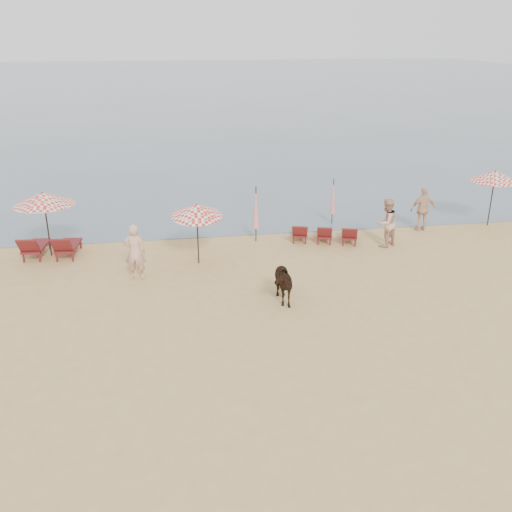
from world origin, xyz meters
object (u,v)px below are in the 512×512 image
at_px(umbrella_open_left_a, 44,199).
at_px(umbrella_closed_right, 333,197).
at_px(beachgoer_left, 135,252).
at_px(lounger_cluster_right, 325,233).
at_px(beachgoer_right_a, 386,223).
at_px(lounger_cluster_left, 50,246).
at_px(umbrella_closed_left, 256,208).
at_px(beachgoer_right_b, 423,209).
at_px(umbrella_open_right, 495,176).
at_px(cow, 279,281).
at_px(umbrella_open_left_b, 197,210).

height_order(umbrella_open_left_a, umbrella_closed_right, umbrella_open_left_a).
bearing_deg(beachgoer_left, lounger_cluster_right, -152.90).
xyz_separation_m(umbrella_closed_right, beachgoer_right_a, (1.27, -2.93, -0.27)).
bearing_deg(lounger_cluster_left, umbrella_closed_left, 9.99).
distance_m(lounger_cluster_right, beachgoer_left, 7.62).
relative_size(lounger_cluster_right, beachgoer_right_b, 1.51).
bearing_deg(umbrella_open_right, umbrella_closed_right, 168.38).
xyz_separation_m(cow, beachgoer_right_b, (7.14, 5.62, 0.26)).
height_order(umbrella_open_left_a, beachgoer_right_a, umbrella_open_left_a).
relative_size(umbrella_open_left_b, beachgoer_right_b, 1.24).
bearing_deg(umbrella_open_left_a, beachgoer_right_b, 13.33).
bearing_deg(beachgoer_right_b, umbrella_open_left_a, -0.21).
bearing_deg(cow, beachgoer_right_b, 33.91).
relative_size(umbrella_open_left_a, umbrella_closed_left, 1.10).
height_order(lounger_cluster_right, beachgoer_left, beachgoer_left).
height_order(lounger_cluster_right, umbrella_open_right, umbrella_open_right).
height_order(umbrella_closed_left, cow, umbrella_closed_left).
bearing_deg(beachgoer_left, umbrella_closed_right, -142.22).
xyz_separation_m(umbrella_open_left_b, umbrella_closed_right, (5.96, 3.56, -0.76)).
relative_size(umbrella_open_left_b, beachgoer_right_a, 1.21).
relative_size(umbrella_closed_left, beachgoer_left, 1.15).
bearing_deg(umbrella_open_right, lounger_cluster_right, -174.08).
bearing_deg(lounger_cluster_right, umbrella_open_left_b, -147.84).
relative_size(lounger_cluster_right, umbrella_open_right, 1.17).
height_order(umbrella_closed_right, cow, umbrella_closed_right).
distance_m(umbrella_closed_right, beachgoer_right_a, 3.20).
relative_size(lounger_cluster_left, umbrella_closed_left, 0.91).
xyz_separation_m(umbrella_closed_right, beachgoer_right_b, (3.45, -1.40, -0.29)).
distance_m(umbrella_open_left_a, umbrella_open_right, 17.90).
height_order(lounger_cluster_left, umbrella_closed_right, umbrella_closed_right).
distance_m(lounger_cluster_left, umbrella_closed_right, 11.52).
distance_m(umbrella_closed_right, beachgoer_right_b, 3.73).
bearing_deg(umbrella_open_right, beachgoer_left, -168.16).
distance_m(umbrella_open_left_a, umbrella_closed_left, 7.81).
relative_size(beachgoer_right_a, beachgoer_right_b, 1.02).
relative_size(lounger_cluster_left, beachgoer_right_b, 1.09).
relative_size(umbrella_open_left_a, beachgoer_right_b, 1.32).
bearing_deg(umbrella_closed_right, beachgoer_right_a, -66.62).
height_order(umbrella_open_left_a, umbrella_open_right, umbrella_open_left_a).
distance_m(umbrella_open_right, beachgoer_right_b, 3.35).
bearing_deg(lounger_cluster_right, umbrella_open_right, 23.61).
relative_size(umbrella_open_left_a, umbrella_closed_right, 1.23).
xyz_separation_m(umbrella_open_left_b, beachgoer_left, (-2.14, -1.05, -1.02)).
relative_size(umbrella_open_right, beachgoer_right_b, 1.29).
bearing_deg(beachgoer_right_b, umbrella_closed_right, -24.60).
relative_size(umbrella_open_left_b, beachgoer_left, 1.19).
bearing_deg(umbrella_closed_left, lounger_cluster_right, -11.71).
relative_size(umbrella_open_right, umbrella_closed_left, 1.08).
bearing_deg(beachgoer_right_a, beachgoer_left, -21.18).
distance_m(umbrella_open_right, beachgoer_left, 15.10).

